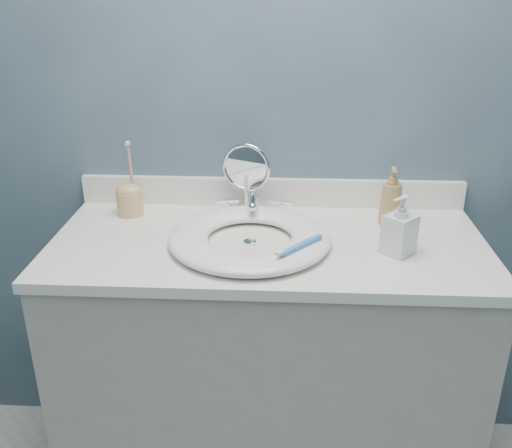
# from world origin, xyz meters

# --- Properties ---
(back_wall) EXTENTS (2.20, 0.02, 2.40)m
(back_wall) POSITION_xyz_m (0.00, 1.25, 1.20)
(back_wall) COLOR #425263
(back_wall) RESTS_ON ground
(vanity_cabinet) EXTENTS (1.20, 0.55, 0.85)m
(vanity_cabinet) POSITION_xyz_m (0.00, 0.97, 0.42)
(vanity_cabinet) COLOR #B3AFA4
(vanity_cabinet) RESTS_ON ground
(countertop) EXTENTS (1.22, 0.57, 0.03)m
(countertop) POSITION_xyz_m (0.00, 0.97, 0.86)
(countertop) COLOR white
(countertop) RESTS_ON vanity_cabinet
(backsplash) EXTENTS (1.22, 0.02, 0.09)m
(backsplash) POSITION_xyz_m (0.00, 1.24, 0.93)
(backsplash) COLOR white
(backsplash) RESTS_ON countertop
(basin) EXTENTS (0.45, 0.45, 0.04)m
(basin) POSITION_xyz_m (-0.05, 0.94, 0.90)
(basin) COLOR white
(basin) RESTS_ON countertop
(drain) EXTENTS (0.04, 0.04, 0.01)m
(drain) POSITION_xyz_m (-0.05, 0.94, 0.88)
(drain) COLOR silver
(drain) RESTS_ON countertop
(faucet) EXTENTS (0.25, 0.13, 0.07)m
(faucet) POSITION_xyz_m (-0.05, 1.14, 0.91)
(faucet) COLOR silver
(faucet) RESTS_ON countertop
(makeup_mirror) EXTENTS (0.15, 0.09, 0.22)m
(makeup_mirror) POSITION_xyz_m (-0.07, 1.17, 1.00)
(makeup_mirror) COLOR silver
(makeup_mirror) RESTS_ON countertop
(soap_bottle_amber) EXTENTS (0.07, 0.07, 0.17)m
(soap_bottle_amber) POSITION_xyz_m (0.36, 1.11, 0.97)
(soap_bottle_amber) COLOR #AD844E
(soap_bottle_amber) RESTS_ON countertop
(soap_bottle_clear) EXTENTS (0.10, 0.10, 0.16)m
(soap_bottle_clear) POSITION_xyz_m (0.35, 0.91, 0.96)
(soap_bottle_clear) COLOR silver
(soap_bottle_clear) RESTS_ON countertop
(toothbrush_holder) EXTENTS (0.08, 0.08, 0.23)m
(toothbrush_holder) POSITION_xyz_m (-0.43, 1.14, 0.93)
(toothbrush_holder) COLOR tan
(toothbrush_holder) RESTS_ON countertop
(toothbrush_lying) EXTENTS (0.12, 0.14, 0.02)m
(toothbrush_lying) POSITION_xyz_m (0.09, 0.85, 0.92)
(toothbrush_lying) COLOR #3A7CCF
(toothbrush_lying) RESTS_ON basin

